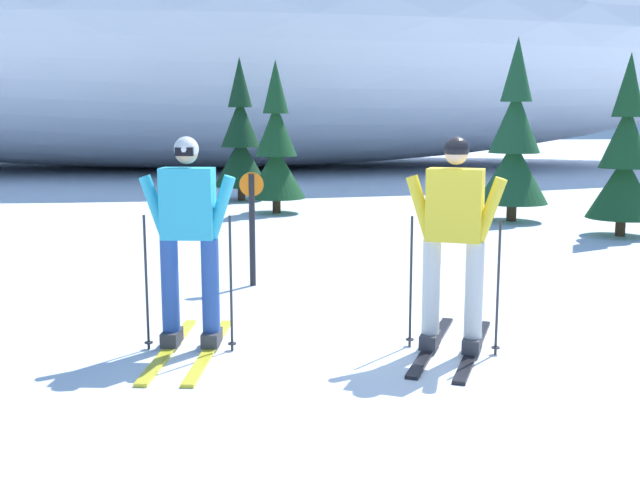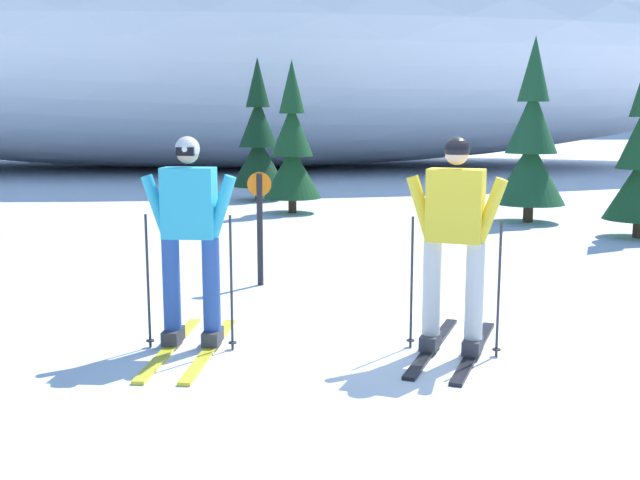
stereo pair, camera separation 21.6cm
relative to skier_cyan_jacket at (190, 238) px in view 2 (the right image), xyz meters
name	(u,v)px [view 2 (the right image)]	position (x,y,z in m)	size (l,w,h in m)	color
ground_plane	(434,352)	(2.05, -0.30, -0.95)	(120.00, 120.00, 0.00)	white
skier_cyan_jacket	(190,238)	(0.00, 0.00, 0.00)	(0.82, 1.79, 1.80)	gold
skier_yellow_jacket	(454,241)	(2.18, -0.35, 0.00)	(1.15, 1.78, 1.81)	black
pine_tree_center_left	(258,141)	(0.48, 11.64, 0.46)	(1.30, 1.30, 3.37)	#47301E
pine_tree_center	(292,150)	(1.19, 9.13, 0.35)	(1.21, 1.21, 3.12)	#47301E
pine_tree_center_right	(531,146)	(5.60, 7.43, 0.49)	(1.33, 1.33, 3.45)	#47301E
snow_ridge_background	(222,47)	(-1.01, 24.24, 3.75)	(46.18, 20.29, 9.41)	white
trail_marker_post	(260,221)	(0.57, 2.37, -0.19)	(0.28, 0.07, 1.33)	black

